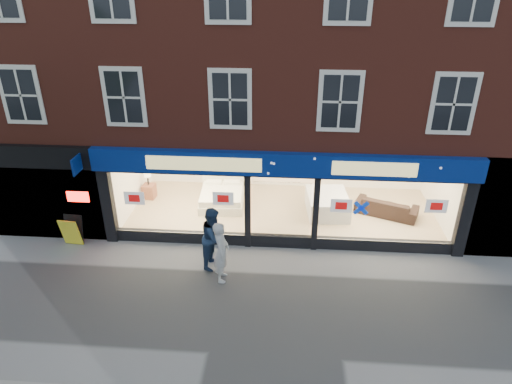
# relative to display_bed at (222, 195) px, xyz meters

# --- Properties ---
(ground) EXTENTS (120.00, 120.00, 0.00)m
(ground) POSITION_rel_display_bed_xyz_m (2.26, -5.70, -0.41)
(ground) COLOR gray
(ground) RESTS_ON ground
(showroom_floor) EXTENTS (11.00, 4.50, 0.10)m
(showroom_floor) POSITION_rel_display_bed_xyz_m (2.26, -0.45, -0.36)
(showroom_floor) COLOR tan
(showroom_floor) RESTS_ON ground
(building) EXTENTS (19.00, 8.26, 10.30)m
(building) POSITION_rel_display_bed_xyz_m (2.25, 1.24, 6.26)
(building) COLOR maroon
(building) RESTS_ON ground
(display_bed) EXTENTS (1.71, 2.05, 1.10)m
(display_bed) POSITION_rel_display_bed_xyz_m (0.00, 0.00, 0.00)
(display_bed) COLOR white
(display_bed) RESTS_ON showroom_floor
(bedside_table) EXTENTS (0.48, 0.48, 0.55)m
(bedside_table) POSITION_rel_display_bed_xyz_m (-2.84, 0.21, -0.04)
(bedside_table) COLOR brown
(bedside_table) RESTS_ON showroom_floor
(mattress_stack) EXTENTS (1.55, 1.89, 0.70)m
(mattress_stack) POSITION_rel_display_bed_xyz_m (3.86, -0.44, 0.04)
(mattress_stack) COLOR silver
(mattress_stack) RESTS_ON showroom_floor
(sofa) EXTENTS (2.30, 1.60, 0.63)m
(sofa) POSITION_rel_display_bed_xyz_m (5.96, -0.42, 0.00)
(sofa) COLOR black
(sofa) RESTS_ON showroom_floor
(a_board) EXTENTS (0.67, 0.47, 0.98)m
(a_board) POSITION_rel_display_bed_xyz_m (-4.42, -3.00, 0.08)
(a_board) COLOR yellow
(a_board) RESTS_ON ground
(pedestrian_grey) EXTENTS (0.47, 0.69, 1.85)m
(pedestrian_grey) POSITION_rel_display_bed_xyz_m (0.64, -4.44, 0.51)
(pedestrian_grey) COLOR #B4B7BC
(pedestrian_grey) RESTS_ON ground
(pedestrian_blue) EXTENTS (0.91, 1.07, 1.92)m
(pedestrian_blue) POSITION_rel_display_bed_xyz_m (0.32, -3.77, 0.55)
(pedestrian_blue) COLOR #1B2E4D
(pedestrian_blue) RESTS_ON ground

